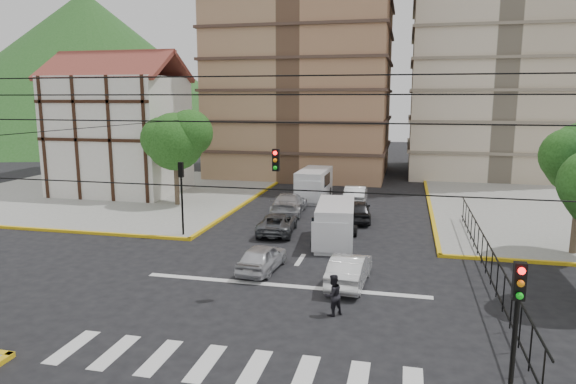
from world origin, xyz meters
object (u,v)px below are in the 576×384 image
(pedestrian_crosswalk, at_px, (333,295))
(traffic_light_nw, at_px, (181,186))
(car_silver_front_left, at_px, (262,257))
(van_right_lane, at_px, (335,225))
(car_white_front_right, at_px, (349,269))
(van_left_lane, at_px, (313,185))
(traffic_light_se, at_px, (516,321))

(pedestrian_crosswalk, bearing_deg, traffic_light_nw, -86.15)
(car_silver_front_left, relative_size, pedestrian_crosswalk, 2.40)
(van_right_lane, xyz_separation_m, car_silver_front_left, (-2.80, -5.30, -0.48))
(pedestrian_crosswalk, bearing_deg, car_white_front_right, -138.83)
(van_right_lane, distance_m, pedestrian_crosswalk, 9.77)
(van_left_lane, xyz_separation_m, pedestrian_crosswalk, (4.76, -22.31, -0.39))
(traffic_light_se, relative_size, van_left_lane, 0.79)
(car_silver_front_left, distance_m, car_white_front_right, 4.42)
(van_right_lane, height_order, pedestrian_crosswalk, van_right_lane)
(traffic_light_se, relative_size, van_right_lane, 0.82)
(traffic_light_nw, height_order, van_right_lane, traffic_light_nw)
(car_silver_front_left, distance_m, pedestrian_crosswalk, 5.98)
(traffic_light_nw, distance_m, van_left_lane, 14.35)
(traffic_light_nw, distance_m, pedestrian_crosswalk, 14.10)
(van_left_lane, height_order, car_white_front_right, van_left_lane)
(traffic_light_se, bearing_deg, car_white_front_right, 116.70)
(traffic_light_se, distance_m, van_left_lane, 30.40)
(traffic_light_nw, xyz_separation_m, car_white_front_right, (10.66, -5.78, -2.41))
(car_silver_front_left, bearing_deg, pedestrian_crosswalk, 137.46)
(traffic_light_se, xyz_separation_m, van_left_lane, (-9.97, 28.66, -1.91))
(traffic_light_se, height_order, traffic_light_nw, same)
(car_silver_front_left, relative_size, car_white_front_right, 0.92)
(van_right_lane, distance_m, car_white_front_right, 6.41)
(traffic_light_se, relative_size, pedestrian_crosswalk, 2.69)
(car_silver_front_left, height_order, car_white_front_right, car_white_front_right)
(traffic_light_se, bearing_deg, van_right_lane, 111.95)
(car_silver_front_left, bearing_deg, van_left_lane, -83.11)
(traffic_light_nw, relative_size, car_white_front_right, 1.03)
(van_right_lane, bearing_deg, car_white_front_right, -81.43)
(van_left_lane, xyz_separation_m, car_silver_front_left, (0.70, -17.93, -0.54))
(traffic_light_nw, height_order, car_white_front_right, traffic_light_nw)
(traffic_light_nw, xyz_separation_m, pedestrian_crosswalk, (10.40, -9.25, -2.30))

